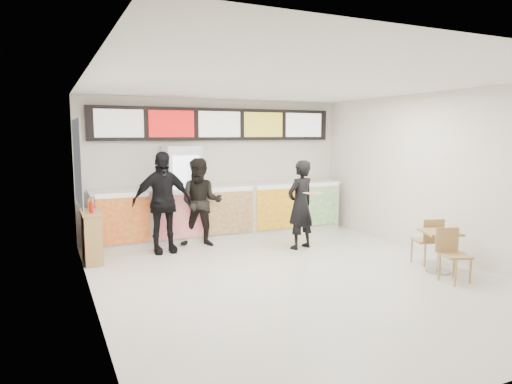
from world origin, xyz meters
TOP-DOWN VIEW (x-y plane):
  - floor at (0.00, 0.00)m, footprint 7.00×7.00m
  - ceiling at (0.00, 0.00)m, footprint 7.00×7.00m
  - wall_back at (0.00, 3.50)m, footprint 6.00×0.00m
  - wall_left at (-3.00, 0.00)m, footprint 0.00×7.00m
  - wall_right at (3.00, 0.00)m, footprint 0.00×7.00m
  - service_counter at (0.00, 3.09)m, footprint 5.56×0.77m
  - menu_board at (0.00, 3.41)m, footprint 5.50×0.14m
  - drinks_fridge at (-0.93, 3.11)m, footprint 0.70×0.67m
  - mirror_panel at (-2.99, 2.45)m, footprint 0.01×2.00m
  - customer_main at (0.99, 1.54)m, footprint 0.72×0.57m
  - customer_left at (-0.71, 2.55)m, footprint 1.06×0.97m
  - customer_mid at (-1.53, 2.38)m, footprint 1.14×0.50m
  - pizza_slice at (0.99, 1.09)m, footprint 0.36×0.36m
  - cafe_table at (2.24, -0.77)m, footprint 0.83×1.43m
  - condiment_ledge at (-2.82, 2.25)m, footprint 0.33×0.81m

SIDE VIEW (x-z plane):
  - floor at x=0.00m, z-range 0.00..0.00m
  - condiment_ledge at x=-2.82m, z-range -0.08..1.00m
  - cafe_table at x=2.24m, z-range 0.07..0.88m
  - service_counter at x=0.00m, z-range 0.00..1.14m
  - customer_main at x=0.99m, z-range 0.00..1.74m
  - customer_left at x=-0.71m, z-range 0.00..1.77m
  - customer_mid at x=-1.53m, z-range 0.00..1.92m
  - drinks_fridge at x=-0.93m, z-range 0.00..2.00m
  - pizza_slice at x=0.99m, z-range 1.15..1.17m
  - wall_back at x=0.00m, z-range -1.50..4.50m
  - wall_left at x=-3.00m, z-range -2.00..5.00m
  - wall_right at x=3.00m, z-range -2.00..5.00m
  - mirror_panel at x=-2.99m, z-range 1.00..2.50m
  - menu_board at x=0.00m, z-range 2.10..2.80m
  - ceiling at x=0.00m, z-range 3.00..3.00m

